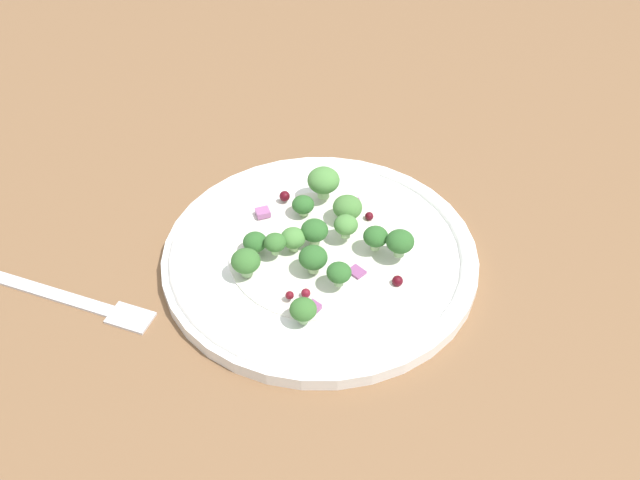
# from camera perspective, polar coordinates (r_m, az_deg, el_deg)

# --- Properties ---
(ground_plane) EXTENTS (1.80, 1.80, 0.02)m
(ground_plane) POSITION_cam_1_polar(r_m,az_deg,el_deg) (0.71, -1.52, -0.62)
(ground_plane) COLOR brown
(plate) EXTENTS (0.28, 0.28, 0.02)m
(plate) POSITION_cam_1_polar(r_m,az_deg,el_deg) (0.68, -0.00, -1.13)
(plate) COLOR white
(plate) RESTS_ON ground_plane
(dressing_pool) EXTENTS (0.16, 0.16, 0.00)m
(dressing_pool) POSITION_cam_1_polar(r_m,az_deg,el_deg) (0.67, -0.00, -0.87)
(dressing_pool) COLOR white
(dressing_pool) RESTS_ON plate
(broccoli_floret_0) EXTENTS (0.03, 0.03, 0.03)m
(broccoli_floret_0) POSITION_cam_1_polar(r_m,az_deg,el_deg) (0.69, 2.04, 2.38)
(broccoli_floret_0) COLOR #9EC684
(broccoli_floret_0) RESTS_ON plate
(broccoli_floret_1) EXTENTS (0.02, 0.02, 0.02)m
(broccoli_floret_1) POSITION_cam_1_polar(r_m,az_deg,el_deg) (0.66, 4.12, 0.22)
(broccoli_floret_1) COLOR #ADD18E
(broccoli_floret_1) RESTS_ON plate
(broccoli_floret_2) EXTENTS (0.02, 0.02, 0.02)m
(broccoli_floret_2) POSITION_cam_1_polar(r_m,az_deg,el_deg) (0.63, 1.41, -2.45)
(broccoli_floret_2) COLOR #8EB77A
(broccoli_floret_2) RESTS_ON plate
(broccoli_floret_3) EXTENTS (0.02, 0.02, 0.02)m
(broccoli_floret_3) POSITION_cam_1_polar(r_m,az_deg,el_deg) (0.64, -0.51, -1.35)
(broccoli_floret_3) COLOR #ADD18E
(broccoli_floret_3) RESTS_ON plate
(broccoli_floret_4) EXTENTS (0.02, 0.02, 0.02)m
(broccoli_floret_4) POSITION_cam_1_polar(r_m,az_deg,el_deg) (0.67, -1.99, 0.12)
(broccoli_floret_4) COLOR #ADD18E
(broccoli_floret_4) RESTS_ON plate
(broccoli_floret_5) EXTENTS (0.02, 0.02, 0.02)m
(broccoli_floret_5) POSITION_cam_1_polar(r_m,az_deg,el_deg) (0.66, -3.19, -0.26)
(broccoli_floret_5) COLOR #9EC684
(broccoli_floret_5) RESTS_ON plate
(broccoli_floret_6) EXTENTS (0.02, 0.02, 0.02)m
(broccoli_floret_6) POSITION_cam_1_polar(r_m,az_deg,el_deg) (0.70, -1.26, 2.59)
(broccoli_floret_6) COLOR #ADD18E
(broccoli_floret_6) RESTS_ON plate
(broccoli_floret_7) EXTENTS (0.02, 0.02, 0.02)m
(broccoli_floret_7) POSITION_cam_1_polar(r_m,az_deg,el_deg) (0.67, -0.41, 0.67)
(broccoli_floret_7) COLOR #ADD18E
(broccoli_floret_7) RESTS_ON plate
(broccoli_floret_8) EXTENTS (0.02, 0.02, 0.03)m
(broccoli_floret_8) POSITION_cam_1_polar(r_m,az_deg,el_deg) (0.64, -5.49, -1.59)
(broccoli_floret_8) COLOR #8EB77A
(broccoli_floret_8) RESTS_ON plate
(broccoli_floret_9) EXTENTS (0.03, 0.03, 0.03)m
(broccoli_floret_9) POSITION_cam_1_polar(r_m,az_deg,el_deg) (0.71, 0.32, 4.35)
(broccoli_floret_9) COLOR #9EC684
(broccoli_floret_9) RESTS_ON plate
(broccoli_floret_10) EXTENTS (0.02, 0.02, 0.02)m
(broccoli_floret_10) POSITION_cam_1_polar(r_m,az_deg,el_deg) (0.61, -1.25, -5.17)
(broccoli_floret_10) COLOR #8EB77A
(broccoli_floret_10) RESTS_ON plate
(broccoli_floret_11) EXTENTS (0.02, 0.02, 0.02)m
(broccoli_floret_11) POSITION_cam_1_polar(r_m,az_deg,el_deg) (0.67, 1.92, 1.09)
(broccoli_floret_11) COLOR #9EC684
(broccoli_floret_11) RESTS_ON plate
(broccoli_floret_12) EXTENTS (0.02, 0.02, 0.02)m
(broccoli_floret_12) POSITION_cam_1_polar(r_m,az_deg,el_deg) (0.67, -4.81, -0.18)
(broccoli_floret_12) COLOR #9EC684
(broccoli_floret_12) RESTS_ON plate
(broccoli_floret_13) EXTENTS (0.02, 0.02, 0.02)m
(broccoli_floret_13) POSITION_cam_1_polar(r_m,az_deg,el_deg) (0.66, 5.92, -0.15)
(broccoli_floret_13) COLOR #8EB77A
(broccoli_floret_13) RESTS_ON plate
(cranberry_0) EXTENTS (0.01, 0.01, 0.01)m
(cranberry_0) POSITION_cam_1_polar(r_m,az_deg,el_deg) (0.65, 5.73, -3.02)
(cranberry_0) COLOR #4C0A14
(cranberry_0) RESTS_ON plate
(cranberry_1) EXTENTS (0.01, 0.01, 0.01)m
(cranberry_1) POSITION_cam_1_polar(r_m,az_deg,el_deg) (0.63, -2.25, -4.09)
(cranberry_1) COLOR maroon
(cranberry_1) RESTS_ON plate
(cranberry_2) EXTENTS (0.01, 0.01, 0.01)m
(cranberry_2) POSITION_cam_1_polar(r_m,az_deg,el_deg) (0.72, -2.62, 3.25)
(cranberry_2) COLOR #4C0A14
(cranberry_2) RESTS_ON plate
(cranberry_3) EXTENTS (0.01, 0.01, 0.01)m
(cranberry_3) POSITION_cam_1_polar(r_m,az_deg,el_deg) (0.70, 3.65, 1.76)
(cranberry_3) COLOR #4C0A14
(cranberry_3) RESTS_ON plate
(cranberry_4) EXTENTS (0.01, 0.01, 0.01)m
(cranberry_4) POSITION_cam_1_polar(r_m,az_deg,el_deg) (0.63, -1.06, -3.93)
(cranberry_4) COLOR maroon
(cranberry_4) RESTS_ON plate
(onion_bit_0) EXTENTS (0.01, 0.02, 0.00)m
(onion_bit_0) POSITION_cam_1_polar(r_m,az_deg,el_deg) (0.62, -0.61, -5.05)
(onion_bit_0) COLOR #934C84
(onion_bit_0) RESTS_ON plate
(onion_bit_1) EXTENTS (0.02, 0.01, 0.00)m
(onion_bit_1) POSITION_cam_1_polar(r_m,az_deg,el_deg) (0.66, 2.72, -2.40)
(onion_bit_1) COLOR #934C84
(onion_bit_1) RESTS_ON plate
(onion_bit_2) EXTENTS (0.02, 0.02, 0.01)m
(onion_bit_2) POSITION_cam_1_polar(r_m,az_deg,el_deg) (0.71, -4.38, 1.88)
(onion_bit_2) COLOR #A35B93
(onion_bit_2) RESTS_ON plate
(onion_bit_3) EXTENTS (0.02, 0.02, 0.00)m
(onion_bit_3) POSITION_cam_1_polar(r_m,az_deg,el_deg) (0.72, 2.61, 2.69)
(onion_bit_3) COLOR #934C84
(onion_bit_3) RESTS_ON plate
(fork) EXTENTS (0.19, 0.04, 0.01)m
(fork) POSITION_cam_1_polar(r_m,az_deg,el_deg) (0.69, -18.28, -4.00)
(fork) COLOR silver
(fork) RESTS_ON ground_plane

